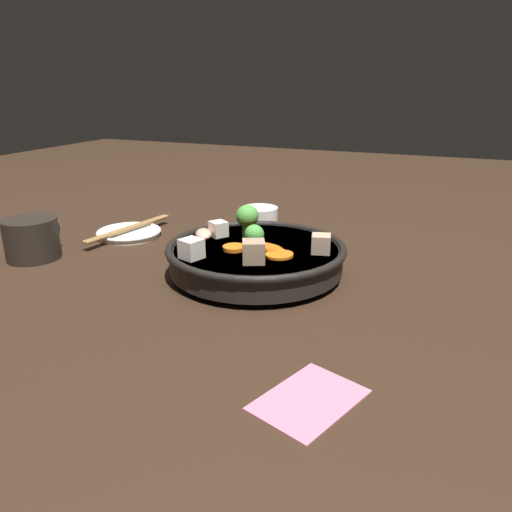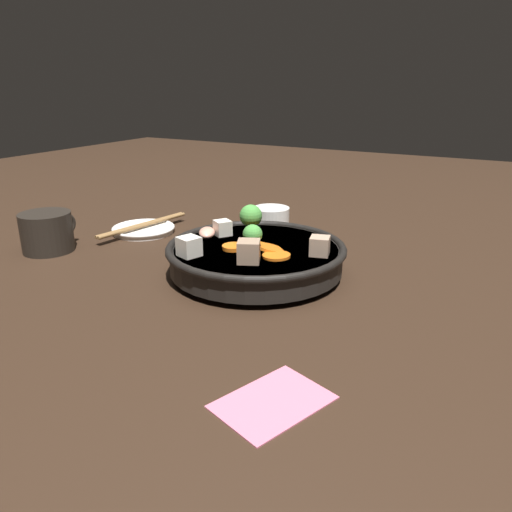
% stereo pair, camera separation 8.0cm
% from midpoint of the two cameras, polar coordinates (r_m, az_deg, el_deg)
% --- Properties ---
extents(ground_plane, '(3.00, 3.00, 0.00)m').
position_cam_midpoint_polar(ground_plane, '(0.81, -2.82, -2.18)').
color(ground_plane, black).
extents(stirfry_bowl, '(0.29, 0.29, 0.10)m').
position_cam_midpoint_polar(stirfry_bowl, '(0.80, -2.92, 0.10)').
color(stirfry_bowl, black).
rests_on(stirfry_bowl, ground_plane).
extents(side_saucer, '(0.13, 0.13, 0.01)m').
position_cam_midpoint_polar(side_saucer, '(1.05, -16.45, 2.52)').
color(side_saucer, white).
rests_on(side_saucer, ground_plane).
extents(tea_cup, '(0.07, 0.07, 0.06)m').
position_cam_midpoint_polar(tea_cup, '(1.01, -1.86, 4.00)').
color(tea_cup, white).
rests_on(tea_cup, ground_plane).
extents(dark_mug, '(0.11, 0.09, 0.07)m').
position_cam_midpoint_polar(dark_mug, '(0.97, -26.41, 1.75)').
color(dark_mug, black).
rests_on(dark_mug, ground_plane).
extents(napkin, '(0.13, 0.11, 0.00)m').
position_cam_midpoint_polar(napkin, '(0.51, 1.48, -16.17)').
color(napkin, '#D16B84').
rests_on(napkin, ground_plane).
extents(chopsticks_pair, '(0.22, 0.05, 0.01)m').
position_cam_midpoint_polar(chopsticks_pair, '(1.04, -16.50, 3.01)').
color(chopsticks_pair, olive).
rests_on(chopsticks_pair, side_saucer).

